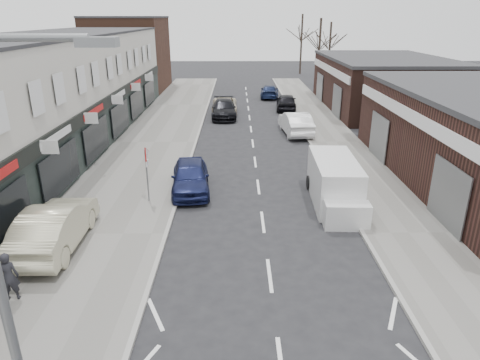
{
  "coord_description": "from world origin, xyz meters",
  "views": [
    {
      "loc": [
        -1.09,
        -6.3,
        8.16
      ],
      "look_at": [
        -0.98,
        8.2,
        2.6
      ],
      "focal_mm": 32.0,
      "sensor_mm": 36.0,
      "label": 1
    }
  ],
  "objects_px": {
    "parked_car_right_a": "(296,123)",
    "parked_car_right_b": "(286,102)",
    "street_lamp": "(8,270)",
    "parked_car_left_c": "(225,105)",
    "parked_car_left_a": "(190,177)",
    "sedan_on_pavement": "(55,226)",
    "white_van": "(335,184)",
    "pedestrian": "(9,276)",
    "warning_sign": "(147,158)",
    "parked_car_left_b": "(224,109)",
    "parked_car_right_c": "(269,91)"
  },
  "relations": [
    {
      "from": "parked_car_left_c",
      "to": "parked_car_right_a",
      "type": "height_order",
      "value": "parked_car_right_a"
    },
    {
      "from": "pedestrian",
      "to": "parked_car_right_a",
      "type": "bearing_deg",
      "value": -131.78
    },
    {
      "from": "white_van",
      "to": "parked_car_left_a",
      "type": "distance_m",
      "value": 6.98
    },
    {
      "from": "sedan_on_pavement",
      "to": "pedestrian",
      "type": "relative_size",
      "value": 3.19
    },
    {
      "from": "parked_car_right_a",
      "to": "parked_car_right_b",
      "type": "height_order",
      "value": "parked_car_right_a"
    },
    {
      "from": "parked_car_left_b",
      "to": "parked_car_left_c",
      "type": "height_order",
      "value": "parked_car_left_b"
    },
    {
      "from": "parked_car_left_b",
      "to": "parked_car_right_a",
      "type": "xyz_separation_m",
      "value": [
        5.45,
        -5.5,
        0.08
      ]
    },
    {
      "from": "white_van",
      "to": "pedestrian",
      "type": "height_order",
      "value": "white_van"
    },
    {
      "from": "white_van",
      "to": "sedan_on_pavement",
      "type": "bearing_deg",
      "value": -157.74
    },
    {
      "from": "sedan_on_pavement",
      "to": "parked_car_left_c",
      "type": "bearing_deg",
      "value": -104.04
    },
    {
      "from": "street_lamp",
      "to": "parked_car_left_b",
      "type": "height_order",
      "value": "street_lamp"
    },
    {
      "from": "warning_sign",
      "to": "pedestrian",
      "type": "distance_m",
      "value": 7.99
    },
    {
      "from": "sedan_on_pavement",
      "to": "parked_car_right_b",
      "type": "xyz_separation_m",
      "value": [
        11.3,
        25.41,
        -0.2
      ]
    },
    {
      "from": "warning_sign",
      "to": "parked_car_left_a",
      "type": "bearing_deg",
      "value": 40.12
    },
    {
      "from": "parked_car_left_b",
      "to": "parked_car_right_a",
      "type": "height_order",
      "value": "parked_car_right_a"
    },
    {
      "from": "parked_car_left_c",
      "to": "parked_car_right_b",
      "type": "bearing_deg",
      "value": 10.37
    },
    {
      "from": "parked_car_right_a",
      "to": "parked_car_right_b",
      "type": "relative_size",
      "value": 1.13
    },
    {
      "from": "pedestrian",
      "to": "parked_car_left_c",
      "type": "relative_size",
      "value": 0.33
    },
    {
      "from": "street_lamp",
      "to": "pedestrian",
      "type": "xyz_separation_m",
      "value": [
        -3.4,
        5.42,
        -3.71
      ]
    },
    {
      "from": "street_lamp",
      "to": "parked_car_left_b",
      "type": "bearing_deg",
      "value": 85.69
    },
    {
      "from": "parked_car_left_b",
      "to": "parked_car_right_b",
      "type": "bearing_deg",
      "value": 27.23
    },
    {
      "from": "warning_sign",
      "to": "sedan_on_pavement",
      "type": "height_order",
      "value": "warning_sign"
    },
    {
      "from": "parked_car_left_c",
      "to": "parked_car_left_a",
      "type": "bearing_deg",
      "value": -94.44
    },
    {
      "from": "street_lamp",
      "to": "parked_car_left_c",
      "type": "xyz_separation_m",
      "value": [
        2.33,
        32.92,
        -3.96
      ]
    },
    {
      "from": "white_van",
      "to": "parked_car_right_c",
      "type": "height_order",
      "value": "white_van"
    },
    {
      "from": "warning_sign",
      "to": "parked_car_right_c",
      "type": "height_order",
      "value": "warning_sign"
    },
    {
      "from": "white_van",
      "to": "parked_car_left_a",
      "type": "relative_size",
      "value": 1.21
    },
    {
      "from": "street_lamp",
      "to": "parked_car_right_a",
      "type": "xyz_separation_m",
      "value": [
        7.77,
        25.37,
        -3.8
      ]
    },
    {
      "from": "sedan_on_pavement",
      "to": "parked_car_left_b",
      "type": "bearing_deg",
      "value": -105.19
    },
    {
      "from": "sedan_on_pavement",
      "to": "parked_car_right_a",
      "type": "height_order",
      "value": "sedan_on_pavement"
    },
    {
      "from": "street_lamp",
      "to": "white_van",
      "type": "distance_m",
      "value": 15.42
    },
    {
      "from": "sedan_on_pavement",
      "to": "parked_car_left_b",
      "type": "distance_m",
      "value": 22.93
    },
    {
      "from": "street_lamp",
      "to": "pedestrian",
      "type": "bearing_deg",
      "value": 122.09
    },
    {
      "from": "parked_car_left_c",
      "to": "street_lamp",
      "type": "bearing_deg",
      "value": -94.8
    },
    {
      "from": "warning_sign",
      "to": "white_van",
      "type": "bearing_deg",
      "value": -0.54
    },
    {
      "from": "pedestrian",
      "to": "parked_car_left_c",
      "type": "xyz_separation_m",
      "value": [
        5.72,
        27.5,
        -0.25
      ]
    },
    {
      "from": "sedan_on_pavement",
      "to": "parked_car_right_c",
      "type": "relative_size",
      "value": 1.12
    },
    {
      "from": "parked_car_right_c",
      "to": "parked_car_left_a",
      "type": "bearing_deg",
      "value": 82.57
    },
    {
      "from": "parked_car_right_a",
      "to": "warning_sign",
      "type": "bearing_deg",
      "value": 51.3
    },
    {
      "from": "street_lamp",
      "to": "parked_car_left_a",
      "type": "bearing_deg",
      "value": 85.5
    },
    {
      "from": "parked_car_right_b",
      "to": "parked_car_left_c",
      "type": "bearing_deg",
      "value": 15.84
    },
    {
      "from": "parked_car_right_a",
      "to": "parked_car_right_b",
      "type": "distance_m",
      "value": 8.68
    },
    {
      "from": "sedan_on_pavement",
      "to": "parked_car_right_c",
      "type": "height_order",
      "value": "sedan_on_pavement"
    },
    {
      "from": "parked_car_left_b",
      "to": "white_van",
      "type": "bearing_deg",
      "value": -74.75
    },
    {
      "from": "parked_car_left_a",
      "to": "sedan_on_pavement",
      "type": "bearing_deg",
      "value": -133.34
    },
    {
      "from": "street_lamp",
      "to": "sedan_on_pavement",
      "type": "relative_size",
      "value": 1.58
    },
    {
      "from": "pedestrian",
      "to": "street_lamp",
      "type": "bearing_deg",
      "value": 109.55
    },
    {
      "from": "parked_car_right_a",
      "to": "parked_car_left_c",
      "type": "bearing_deg",
      "value": -59.11
    },
    {
      "from": "sedan_on_pavement",
      "to": "parked_car_right_a",
      "type": "bearing_deg",
      "value": -124.49
    },
    {
      "from": "parked_car_left_c",
      "to": "parked_car_right_a",
      "type": "relative_size",
      "value": 0.95
    }
  ]
}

